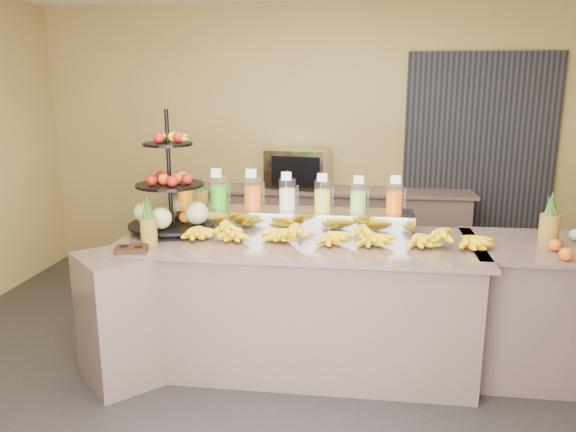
% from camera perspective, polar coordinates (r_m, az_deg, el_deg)
% --- Properties ---
extents(ground, '(6.00, 6.00, 0.00)m').
position_cam_1_polar(ground, '(4.01, 0.53, -16.51)').
color(ground, black).
rests_on(ground, ground).
extents(room_envelope, '(6.04, 5.02, 2.82)m').
position_cam_1_polar(room_envelope, '(4.25, 4.48, 11.68)').
color(room_envelope, olive).
rests_on(room_envelope, ground).
extents(buffet_counter, '(2.75, 1.25, 0.93)m').
position_cam_1_polar(buffet_counter, '(4.05, -0.63, -8.86)').
color(buffet_counter, gray).
rests_on(buffet_counter, ground).
extents(right_counter, '(1.08, 0.88, 0.93)m').
position_cam_1_polar(right_counter, '(4.34, 24.42, -8.56)').
color(right_counter, gray).
rests_on(right_counter, ground).
extents(back_ledge, '(3.10, 0.55, 0.93)m').
position_cam_1_polar(back_ledge, '(5.92, 3.23, -1.62)').
color(back_ledge, gray).
rests_on(back_ledge, ground).
extents(pitcher_tray, '(1.85, 0.30, 0.15)m').
position_cam_1_polar(pitcher_tray, '(4.19, -0.06, -0.35)').
color(pitcher_tray, gray).
rests_on(pitcher_tray, buffet_counter).
extents(juice_pitcher_orange_a, '(0.12, 0.12, 0.28)m').
position_cam_1_polar(juice_pitcher_orange_a, '(4.32, -10.37, 2.18)').
color(juice_pitcher_orange_a, silver).
rests_on(juice_pitcher_orange_a, pitcher_tray).
extents(juice_pitcher_green, '(0.13, 0.14, 0.32)m').
position_cam_1_polar(juice_pitcher_green, '(4.25, -7.04, 2.26)').
color(juice_pitcher_green, silver).
rests_on(juice_pitcher_green, pitcher_tray).
extents(juice_pitcher_orange_b, '(0.13, 0.14, 0.32)m').
position_cam_1_polar(juice_pitcher_orange_b, '(4.19, -3.59, 2.20)').
color(juice_pitcher_orange_b, silver).
rests_on(juice_pitcher_orange_b, pitcher_tray).
extents(juice_pitcher_milk, '(0.13, 0.13, 0.30)m').
position_cam_1_polar(juice_pitcher_milk, '(4.15, -0.07, 2.02)').
color(juice_pitcher_milk, silver).
rests_on(juice_pitcher_milk, pitcher_tray).
extents(juice_pitcher_lemon, '(0.12, 0.13, 0.30)m').
position_cam_1_polar(juice_pitcher_lemon, '(4.12, 3.52, 1.90)').
color(juice_pitcher_lemon, silver).
rests_on(juice_pitcher_lemon, pitcher_tray).
extents(juice_pitcher_lime, '(0.12, 0.12, 0.29)m').
position_cam_1_polar(juice_pitcher_lime, '(4.11, 7.13, 1.75)').
color(juice_pitcher_lime, silver).
rests_on(juice_pitcher_lime, pitcher_tray).
extents(juice_pitcher_orange_c, '(0.12, 0.13, 0.29)m').
position_cam_1_polar(juice_pitcher_orange_c, '(4.12, 10.75, 1.67)').
color(juice_pitcher_orange_c, silver).
rests_on(juice_pitcher_orange_c, pitcher_tray).
extents(banana_heap, '(2.14, 0.19, 0.18)m').
position_cam_1_polar(banana_heap, '(3.86, 4.08, -1.59)').
color(banana_heap, yellow).
rests_on(banana_heap, buffet_counter).
extents(fruit_stand, '(0.74, 0.74, 0.89)m').
position_cam_1_polar(fruit_stand, '(4.19, -11.29, 1.50)').
color(fruit_stand, black).
rests_on(fruit_stand, buffet_counter).
extents(condiment_caddy, '(0.24, 0.20, 0.03)m').
position_cam_1_polar(condiment_caddy, '(3.80, -15.62, -3.26)').
color(condiment_caddy, black).
rests_on(condiment_caddy, buffet_counter).
extents(pineapple_left_a, '(0.11, 0.11, 0.35)m').
position_cam_1_polar(pineapple_left_a, '(3.87, -13.98, -1.15)').
color(pineapple_left_a, brown).
rests_on(pineapple_left_a, buffet_counter).
extents(pineapple_left_b, '(0.13, 0.13, 0.40)m').
position_cam_1_polar(pineapple_left_b, '(4.45, -8.93, 1.31)').
color(pineapple_left_b, brown).
rests_on(pineapple_left_b, buffet_counter).
extents(right_fruit_pile, '(0.41, 0.39, 0.21)m').
position_cam_1_polar(right_fruit_pile, '(4.07, 27.19, -2.38)').
color(right_fruit_pile, brown).
rests_on(right_fruit_pile, right_counter).
extents(oven_warmer, '(0.66, 0.50, 0.41)m').
position_cam_1_polar(oven_warmer, '(5.80, 1.02, 4.83)').
color(oven_warmer, gray).
rests_on(oven_warmer, back_ledge).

